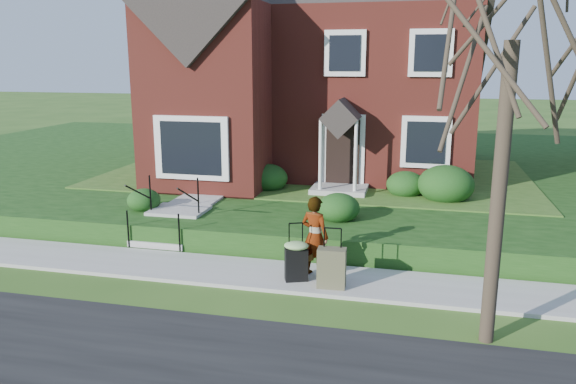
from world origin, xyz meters
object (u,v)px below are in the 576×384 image
(suitcase_black, at_px, (296,259))
(woman, at_px, (315,236))
(suitcase_olive, at_px, (332,268))
(tree_verge, at_px, (515,8))
(front_steps, at_px, (172,221))

(suitcase_black, bearing_deg, woman, 29.10)
(suitcase_black, distance_m, suitcase_olive, 0.77)
(suitcase_black, xyz_separation_m, tree_verge, (3.49, -1.58, 4.57))
(suitcase_olive, relative_size, tree_verge, 0.16)
(woman, xyz_separation_m, suitcase_black, (-0.30, -0.37, -0.37))
(suitcase_olive, bearing_deg, front_steps, 150.24)
(woman, bearing_deg, suitcase_black, 71.47)
(tree_verge, bearing_deg, suitcase_olive, 152.97)
(woman, bearing_deg, suitcase_olive, 149.54)
(suitcase_black, bearing_deg, tree_verge, -45.92)
(woman, height_order, suitcase_black, woman)
(front_steps, relative_size, tree_verge, 0.28)
(front_steps, bearing_deg, woman, -23.43)
(suitcase_black, distance_m, tree_verge, 5.97)
(woman, distance_m, suitcase_black, 0.61)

